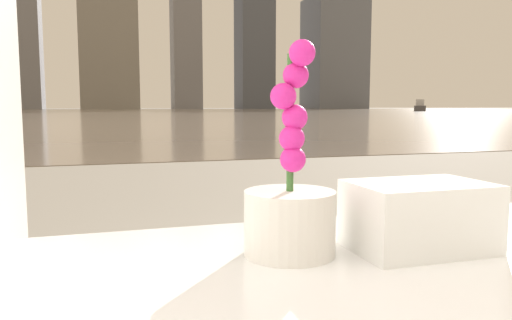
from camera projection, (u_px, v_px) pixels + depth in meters
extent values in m
cylinder|color=silver|center=(290.00, 223.00, 0.85)|extent=(0.16, 0.16, 0.11)
cylinder|color=#38662D|center=(290.00, 123.00, 0.83)|extent=(0.01, 0.01, 0.23)
sphere|color=#DB238E|center=(302.00, 53.00, 0.80)|extent=(0.04, 0.04, 0.04)
sphere|color=#DB238E|center=(296.00, 75.00, 0.82)|extent=(0.04, 0.04, 0.04)
sphere|color=#DB238E|center=(283.00, 96.00, 0.82)|extent=(0.04, 0.04, 0.04)
sphere|color=#DB238E|center=(295.00, 117.00, 0.83)|extent=(0.04, 0.04, 0.04)
sphere|color=#DB238E|center=(292.00, 138.00, 0.83)|extent=(0.04, 0.04, 0.04)
sphere|color=#DB238E|center=(293.00, 159.00, 0.83)|extent=(0.04, 0.04, 0.04)
cube|color=white|center=(418.00, 238.00, 0.88)|extent=(0.24, 0.16, 0.04)
cube|color=white|center=(419.00, 216.00, 0.88)|extent=(0.24, 0.16, 0.04)
cube|color=white|center=(420.00, 194.00, 0.87)|extent=(0.24, 0.16, 0.04)
cube|color=gray|center=(108.00, 112.00, 59.10)|extent=(180.00, 110.00, 0.01)
cube|color=#4C4C51|center=(420.00, 108.00, 70.97)|extent=(3.72, 4.50, 0.77)
cube|color=silver|center=(420.00, 102.00, 70.88)|extent=(1.84, 1.98, 0.88)
cube|color=gray|center=(108.00, 18.00, 110.46)|extent=(12.67, 7.05, 40.29)
cube|color=slate|center=(185.00, 5.00, 115.12)|extent=(6.49, 7.02, 47.88)
cube|color=slate|center=(334.00, 54.00, 127.38)|extent=(13.59, 12.97, 27.73)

